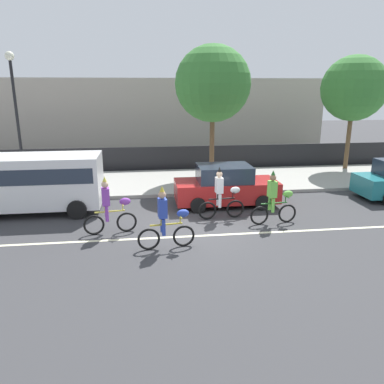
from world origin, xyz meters
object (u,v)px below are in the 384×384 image
at_px(parade_cyclist_lime, 275,201).
at_px(parked_car_red, 226,186).
at_px(parked_van_white, 35,179).
at_px(parade_cyclist_zebra, 222,196).
at_px(parade_cyclist_purple, 110,209).
at_px(parade_cyclist_cobalt, 167,221).
at_px(street_lamp_post, 15,103).

distance_m(parade_cyclist_lime, parked_car_red, 2.65).
distance_m(parked_van_white, parked_car_red, 7.34).
bearing_deg(parade_cyclist_zebra, parade_cyclist_purple, -166.37).
bearing_deg(parade_cyclist_lime, parked_van_white, 164.32).
bearing_deg(parade_cyclist_zebra, parked_car_red, 73.29).
distance_m(parade_cyclist_purple, parade_cyclist_lime, 5.59).
relative_size(parade_cyclist_purple, parade_cyclist_zebra, 1.00).
bearing_deg(parade_cyclist_cobalt, parked_car_red, 56.47).
xyz_separation_m(parade_cyclist_purple, parked_van_white, (-2.96, 2.59, 0.44)).
xyz_separation_m(parade_cyclist_lime, parked_van_white, (-8.54, 2.40, 0.44)).
bearing_deg(parade_cyclist_cobalt, parade_cyclist_lime, 22.67).
height_order(parade_cyclist_zebra, street_lamp_post, street_lamp_post).
bearing_deg(parade_cyclist_purple, parade_cyclist_zebra, 13.63).
relative_size(parade_cyclist_lime, parked_van_white, 0.38).
distance_m(parade_cyclist_cobalt, street_lamp_post, 9.14).
xyz_separation_m(parked_car_red, street_lamp_post, (-8.41, 2.37, 3.21)).
height_order(parade_cyclist_purple, parade_cyclist_cobalt, same).
bearing_deg(parade_cyclist_cobalt, street_lamp_post, 132.43).
bearing_deg(parade_cyclist_cobalt, parade_cyclist_purple, 140.87).
xyz_separation_m(parade_cyclist_cobalt, parked_car_red, (2.62, 3.96, -0.06)).
distance_m(parade_cyclist_purple, parked_car_red, 5.05).
bearing_deg(parade_cyclist_lime, parade_cyclist_cobalt, -157.33).
xyz_separation_m(parade_cyclist_cobalt, parked_van_white, (-4.70, 4.00, 0.44)).
height_order(parade_cyclist_purple, parked_car_red, parade_cyclist_purple).
bearing_deg(parade_cyclist_zebra, parade_cyclist_cobalt, -132.27).
bearing_deg(parked_van_white, street_lamp_post, 115.09).
bearing_deg(parked_van_white, parade_cyclist_zebra, -13.53).
xyz_separation_m(parade_cyclist_purple, parade_cyclist_zebra, (3.88, 0.94, 0.00)).
bearing_deg(parade_cyclist_lime, parade_cyclist_zebra, 156.18).
xyz_separation_m(parade_cyclist_cobalt, parade_cyclist_lime, (3.84, 1.61, 0.00)).
height_order(parade_cyclist_purple, parked_van_white, parked_van_white).
bearing_deg(parked_car_red, parade_cyclist_zebra, -106.71).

